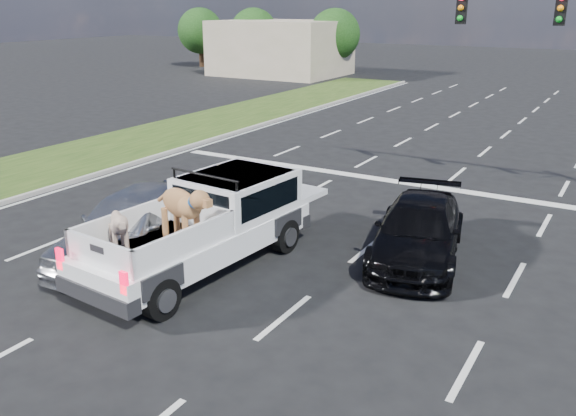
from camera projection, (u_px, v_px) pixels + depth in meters
The scene contains 11 objects.
ground at pixel (211, 296), 12.55m from camera, with size 160.00×160.00×0.00m, color black.
road_markings at pixel (347, 208), 17.91m from camera, with size 17.75×60.00×0.01m.
grass_median_left at pixel (64, 162), 22.96m from camera, with size 5.00×60.00×0.10m, color #233D12.
curb_left at pixel (111, 170), 21.78m from camera, with size 0.15×60.00×0.14m, color #9B968E.
building_left at pixel (281, 48), 50.87m from camera, with size 10.00×8.00×4.40m, color #C0AB93.
tree_far_a at pixel (200, 31), 56.96m from camera, with size 4.20×4.20×5.40m.
tree_far_b at pixel (254, 32), 54.08m from camera, with size 4.20×4.20×5.40m.
tree_far_c at pixel (335, 35), 50.24m from camera, with size 4.20×4.20×5.40m.
pickup_truck at pixel (205, 224), 13.65m from camera, with size 2.62×6.01×2.19m.
silver_sedan at pixel (135, 224), 14.16m from camera, with size 2.02×5.02×1.71m, color silver.
black_coupe at pixel (418, 231), 14.22m from camera, with size 1.92×4.71×1.37m, color black.
Camera 1 is at (7.10, -8.96, 5.73)m, focal length 38.00 mm.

